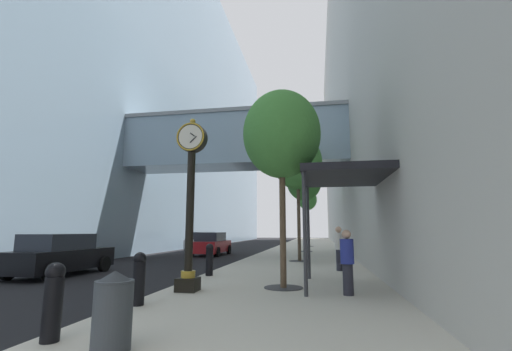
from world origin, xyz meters
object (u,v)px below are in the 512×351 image
pedestrian_walking (339,247)px  car_white_near (203,241)px  street_tree_mid_far (304,181)px  trash_bin (113,309)px  bollard_fourth (209,259)px  street_clock (190,193)px  pedestrian_by_clock (347,260)px  street_tree_near (282,135)px  street_tree_mid_near (298,163)px  car_black_mid (60,255)px  street_tree_far (307,200)px  bollard_nearest (53,300)px  car_red_far (211,244)px  bollard_second (139,277)px

pedestrian_walking → car_white_near: bearing=125.9°
street_tree_mid_far → trash_bin: bearing=-94.5°
bollard_fourth → trash_bin: bollard_fourth is taller
street_clock → pedestrian_by_clock: bearing=2.2°
bollard_fourth → car_white_near: bearing=109.6°
car_white_near → street_tree_near: bearing=-65.1°
street_tree_mid_near → car_black_mid: 11.97m
trash_bin → pedestrian_walking: (3.60, 10.08, 0.39)m
street_tree_far → car_white_near: street_tree_far is taller
street_tree_near → car_white_near: street_tree_near is taller
bollard_nearest → car_red_far: 19.68m
bollard_nearest → car_red_far: bearing=100.7°
street_tree_mid_near → car_red_far: 9.64m
trash_bin → pedestrian_walking: 10.71m
bollard_second → street_clock: bearing=77.3°
street_tree_mid_far → car_red_far: (-6.53, -3.27, -4.82)m
street_tree_mid_far → pedestrian_by_clock: (1.71, -18.09, -4.61)m
trash_bin → car_white_near: size_ratio=0.22×
bollard_nearest → street_tree_far: 31.65m
street_tree_mid_far → car_black_mid: 18.17m
street_tree_near → street_tree_mid_near: (0.00, 8.64, 0.83)m
street_tree_near → pedestrian_by_clock: street_tree_near is taller
street_tree_near → street_clock: bearing=-158.4°
street_tree_far → bollard_second: bearing=-95.7°
street_tree_mid_near → street_clock: bearing=-104.4°
bollard_nearest → car_white_near: bearing=104.0°
street_tree_mid_near → car_black_mid: size_ratio=1.55×
trash_bin → street_tree_mid_far: bearing=85.5°
pedestrian_walking → trash_bin: bearing=-109.7°
bollard_second → car_white_near: size_ratio=0.24×
bollard_fourth → pedestrian_by_clock: 5.50m
car_white_near → pedestrian_by_clock: bearing=-62.1°
car_black_mid → bollard_nearest: bearing=-51.1°
street_tree_far → pedestrian_walking: 21.78m
street_tree_mid_near → street_tree_far: street_tree_mid_near is taller
bollard_second → street_tree_near: bearing=44.4°
bollard_fourth → pedestrian_by_clock: (4.59, -3.01, 0.26)m
street_tree_mid_far → car_white_near: (-9.09, 2.33, -4.82)m
car_white_near → car_red_far: bearing=-65.5°
bollard_second → street_tree_mid_far: bearing=81.8°
bollard_nearest → trash_bin: bollard_nearest is taller
street_tree_far → trash_bin: (-1.78, -31.45, -4.16)m
bollard_nearest → bollard_fourth: same height
street_clock → pedestrian_by_clock: size_ratio=2.95×
bollard_second → bollard_fourth: (0.00, 5.02, 0.00)m
street_tree_mid_far → car_black_mid: (-9.00, -15.03, -4.82)m
car_black_mid → street_tree_far: bearing=69.2°
pedestrian_by_clock → car_red_far: pedestrian_by_clock is taller
trash_bin → pedestrian_walking: bearing=70.3°
street_tree_near → car_white_near: (-9.09, 19.61, -3.81)m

